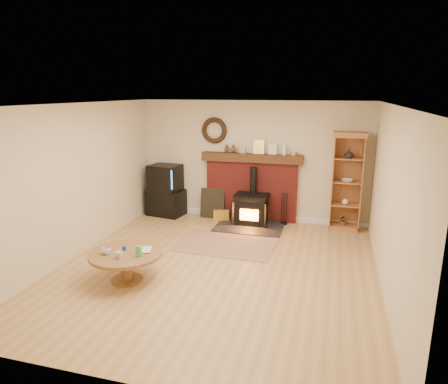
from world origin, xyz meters
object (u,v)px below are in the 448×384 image
(wood_stove, at_px, (251,211))
(curio_cabinet, at_px, (347,182))
(coffee_table, at_px, (126,258))
(tv_unit, at_px, (166,191))

(wood_stove, height_order, curio_cabinet, curio_cabinet)
(wood_stove, relative_size, curio_cabinet, 0.70)
(wood_stove, height_order, coffee_table, wood_stove)
(wood_stove, xyz_separation_m, coffee_table, (-1.28, -3.04, 0.05))
(tv_unit, xyz_separation_m, coffee_table, (0.76, -3.24, -0.18))
(tv_unit, bearing_deg, curio_cabinet, 1.27)
(coffee_table, bearing_deg, tv_unit, 103.15)
(tv_unit, height_order, curio_cabinet, curio_cabinet)
(wood_stove, xyz_separation_m, curio_cabinet, (1.90, 0.29, 0.69))
(tv_unit, distance_m, curio_cabinet, 3.97)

